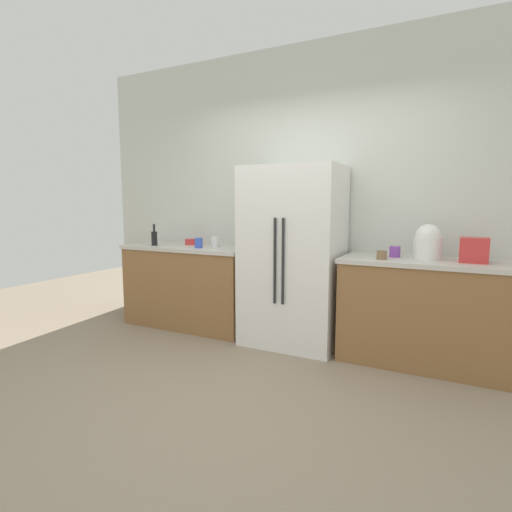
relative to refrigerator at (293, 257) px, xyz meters
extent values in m
plane|color=gray|center=(0.08, -1.28, -0.87)|extent=(10.56, 10.56, 0.00)
cube|color=silver|center=(0.08, 0.39, 0.62)|extent=(5.28, 0.10, 2.98)
cube|color=olive|center=(-1.25, 0.03, -0.43)|extent=(1.47, 0.60, 0.87)
cube|color=beige|center=(-1.25, 0.03, 0.02)|extent=(1.50, 0.63, 0.04)
cube|color=olive|center=(1.19, 0.03, -0.43)|extent=(1.34, 0.60, 0.87)
cube|color=beige|center=(1.19, 0.03, 0.02)|extent=(1.37, 0.63, 0.04)
cube|color=white|center=(0.00, 0.00, 0.00)|extent=(0.93, 0.65, 1.74)
cylinder|color=#262628|center=(-0.04, -0.34, 0.00)|extent=(0.02, 0.02, 0.78)
cylinder|color=#262628|center=(0.04, -0.34, 0.00)|extent=(0.02, 0.02, 0.78)
cube|color=red|center=(1.55, 0.02, 0.15)|extent=(0.21, 0.17, 0.20)
cylinder|color=white|center=(1.20, 0.07, 0.14)|extent=(0.23, 0.23, 0.19)
sphere|color=white|center=(1.20, 0.07, 0.24)|extent=(0.21, 0.21, 0.21)
cylinder|color=black|center=(-1.65, -0.10, 0.12)|extent=(0.07, 0.07, 0.16)
cylinder|color=black|center=(-1.65, -0.10, 0.24)|extent=(0.02, 0.02, 0.07)
cylinder|color=#333338|center=(-1.65, -0.10, 0.28)|extent=(0.03, 0.03, 0.02)
cylinder|color=white|center=(-0.95, 0.09, 0.10)|extent=(0.08, 0.08, 0.11)
cylinder|color=brown|center=(0.86, -0.12, 0.08)|extent=(0.09, 0.09, 0.07)
cylinder|color=purple|center=(0.94, 0.08, 0.09)|extent=(0.09, 0.09, 0.10)
cylinder|color=blue|center=(-1.05, -0.08, 0.10)|extent=(0.08, 0.08, 0.11)
cylinder|color=red|center=(-1.33, 0.16, 0.08)|extent=(0.15, 0.15, 0.06)
camera|label=1|loc=(1.43, -3.61, 0.51)|focal=28.08mm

